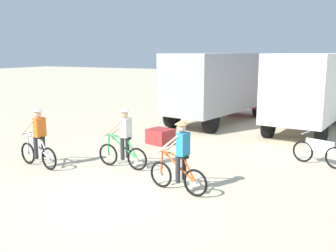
# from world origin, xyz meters

# --- Properties ---
(ground_plane) EXTENTS (120.00, 120.00, 0.00)m
(ground_plane) POSITION_xyz_m (0.00, 0.00, 0.00)
(ground_plane) COLOR beige
(box_truck_grey_hauler) EXTENTS (3.45, 7.05, 3.35)m
(box_truck_grey_hauler) POSITION_xyz_m (-1.07, 10.60, 1.87)
(box_truck_grey_hauler) COLOR #9E9EA3
(box_truck_grey_hauler) RESTS_ON ground
(box_truck_white_box) EXTENTS (3.12, 6.97, 3.35)m
(box_truck_white_box) POSITION_xyz_m (3.20, 10.56, 1.87)
(box_truck_white_box) COLOR white
(box_truck_white_box) RESTS_ON ground
(cyclist_orange_shirt) EXTENTS (1.71, 0.55, 1.82)m
(cyclist_orange_shirt) POSITION_xyz_m (-3.34, 1.24, 0.85)
(cyclist_orange_shirt) COLOR black
(cyclist_orange_shirt) RESTS_ON ground
(cyclist_cowboy_hat) EXTENTS (1.73, 0.52, 1.82)m
(cyclist_cowboy_hat) POSITION_xyz_m (-1.01, 2.31, 0.85)
(cyclist_cowboy_hat) COLOR black
(cyclist_cowboy_hat) RESTS_ON ground
(cyclist_near_camera) EXTENTS (1.71, 0.55, 1.82)m
(cyclist_near_camera) POSITION_xyz_m (1.31, 1.24, 0.85)
(cyclist_near_camera) COLOR black
(cyclist_near_camera) RESTS_ON ground
(bicycle_spare) EXTENTS (1.65, 0.71, 0.97)m
(bicycle_spare) POSITION_xyz_m (4.15, 5.23, 0.40)
(bicycle_spare) COLOR black
(bicycle_spare) RESTS_ON ground
(supply_crate) EXTENTS (1.05, 0.98, 0.56)m
(supply_crate) POSITION_xyz_m (-1.48, 5.52, 0.28)
(supply_crate) COLOR #9E2D2D
(supply_crate) RESTS_ON ground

